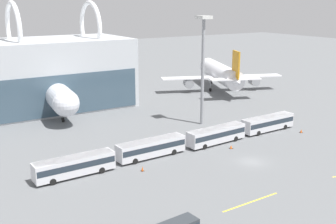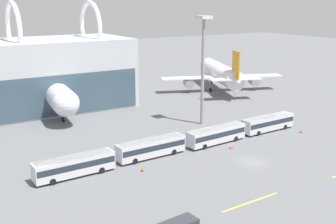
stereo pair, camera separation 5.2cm
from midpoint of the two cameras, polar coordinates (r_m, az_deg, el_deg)
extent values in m
plane|color=slate|center=(72.77, 11.25, -6.62)|extent=(440.00, 440.00, 0.00)
torus|color=white|center=(106.34, -20.21, 10.49)|extent=(1.10, 13.12, 13.12)
torus|color=white|center=(112.01, -10.48, 11.32)|extent=(1.10, 13.12, 13.12)
cylinder|color=silver|center=(105.04, -15.29, 2.77)|extent=(9.08, 29.17, 5.71)
sphere|color=silver|center=(91.27, -13.63, 1.11)|extent=(5.59, 5.59, 5.59)
cone|color=silver|center=(118.95, -16.58, 4.04)|extent=(6.13, 6.90, 5.42)
cube|color=silver|center=(106.93, -15.43, 2.42)|extent=(35.92, 7.57, 0.35)
cylinder|color=gray|center=(109.32, -10.22, 2.27)|extent=(2.55, 3.56, 2.17)
cylinder|color=gray|center=(106.03, -20.70, 1.15)|extent=(2.55, 3.56, 2.17)
cube|color=red|center=(117.52, -16.69, 6.26)|extent=(1.04, 5.46, 7.78)
cube|color=silver|center=(118.17, -16.54, 4.26)|extent=(15.12, 4.94, 0.28)
cylinder|color=gray|center=(96.40, -14.13, 0.18)|extent=(0.36, 0.36, 4.15)
cylinder|color=black|center=(96.93, -14.05, -1.01)|extent=(0.58, 1.15, 1.10)
cylinder|color=gray|center=(107.96, -13.44, 1.77)|extent=(0.36, 0.36, 4.15)
cylinder|color=black|center=(108.43, -13.37, 0.70)|extent=(0.58, 1.15, 1.10)
cylinder|color=gray|center=(106.74, -17.33, 1.35)|extent=(0.36, 0.36, 4.15)
cylinder|color=black|center=(107.21, -17.24, 0.27)|extent=(0.58, 1.15, 1.10)
cylinder|color=white|center=(128.31, 7.09, 5.29)|extent=(15.70, 28.51, 5.37)
sphere|color=white|center=(141.84, 5.38, 6.24)|extent=(5.27, 5.27, 5.27)
cone|color=white|center=(114.97, 9.19, 4.10)|extent=(7.09, 7.73, 5.11)
cube|color=white|center=(126.83, 7.31, 4.74)|extent=(35.17, 17.06, 0.35)
cylinder|color=gray|center=(124.45, 2.79, 3.90)|extent=(3.78, 4.15, 2.71)
cylinder|color=gray|center=(130.53, 11.57, 4.13)|extent=(3.78, 4.15, 2.71)
cube|color=orange|center=(114.89, 9.17, 6.36)|extent=(2.29, 4.90, 7.32)
cube|color=white|center=(115.52, 9.09, 4.43)|extent=(14.16, 8.21, 0.28)
cylinder|color=gray|center=(137.79, 5.88, 4.87)|extent=(0.36, 0.36, 4.16)
cylinder|color=black|center=(138.16, 5.85, 4.02)|extent=(0.83, 1.19, 1.10)
cylinder|color=gray|center=(126.13, 5.77, 3.95)|extent=(0.36, 0.36, 4.16)
cylinder|color=black|center=(126.54, 5.74, 3.03)|extent=(0.83, 1.19, 1.10)
cylinder|color=gray|center=(128.22, 8.78, 4.03)|extent=(0.36, 0.36, 4.16)
cylinder|color=black|center=(128.62, 8.74, 3.12)|extent=(0.83, 1.19, 1.10)
cube|color=silver|center=(66.71, -12.56, -7.10)|extent=(12.73, 2.97, 2.76)
cube|color=#232D38|center=(66.61, -12.58, -6.88)|extent=(12.48, 3.00, 0.96)
cube|color=silver|center=(66.23, -12.63, -6.04)|extent=(12.35, 2.88, 0.12)
cylinder|color=black|center=(69.59, -9.85, -7.13)|extent=(1.01, 0.32, 1.00)
cylinder|color=black|center=(67.49, -8.99, -7.80)|extent=(1.01, 0.32, 1.00)
cylinder|color=black|center=(67.11, -16.04, -8.35)|extent=(1.01, 0.32, 1.00)
cylinder|color=black|center=(64.94, -15.36, -9.10)|extent=(1.01, 0.32, 1.00)
cube|color=silver|center=(72.87, -2.32, -4.83)|extent=(12.74, 3.02, 2.76)
cube|color=#232D38|center=(72.78, -2.32, -4.63)|extent=(12.49, 3.04, 0.96)
cube|color=silver|center=(72.44, -2.33, -3.85)|extent=(12.36, 2.93, 0.12)
cylinder|color=black|center=(76.26, -0.28, -4.91)|extent=(1.01, 0.33, 1.00)
cylinder|color=black|center=(74.35, 0.78, -5.44)|extent=(1.01, 0.33, 1.00)
cylinder|color=black|center=(72.48, -5.48, -6.06)|extent=(1.01, 0.33, 1.00)
cylinder|color=black|center=(70.46, -4.52, -6.66)|extent=(1.01, 0.33, 1.00)
cube|color=silver|center=(80.21, 6.54, -3.06)|extent=(12.80, 3.41, 2.76)
cube|color=#232D38|center=(80.13, 6.54, -2.87)|extent=(12.55, 3.43, 0.96)
cube|color=silver|center=(79.82, 6.56, -2.16)|extent=(12.42, 3.31, 0.12)
cylinder|color=black|center=(84.01, 7.94, -3.17)|extent=(1.02, 0.36, 1.00)
cylinder|color=black|center=(82.35, 9.12, -3.59)|extent=(1.02, 0.36, 1.00)
cylinder|color=black|center=(79.04, 3.79, -4.23)|extent=(1.02, 0.36, 1.00)
cylinder|color=black|center=(77.26, 4.95, -4.70)|extent=(1.02, 0.36, 1.00)
cube|color=silver|center=(89.74, 13.36, -1.43)|extent=(12.73, 2.97, 2.76)
cube|color=#232D38|center=(89.66, 13.37, -1.26)|extent=(12.48, 2.99, 0.96)
cube|color=silver|center=(89.39, 13.41, -0.62)|extent=(12.35, 2.88, 0.12)
cylinder|color=black|center=(93.68, 14.42, -1.61)|extent=(1.01, 0.32, 1.00)
cylinder|color=black|center=(92.14, 15.55, -1.97)|extent=(1.01, 0.32, 1.00)
cylinder|color=black|center=(88.18, 10.98, -2.44)|extent=(1.01, 0.32, 1.00)
cylinder|color=black|center=(86.54, 12.12, -2.83)|extent=(1.01, 0.32, 1.00)
cylinder|color=gray|center=(90.54, 4.70, 5.30)|extent=(0.69, 0.69, 22.70)
cube|color=silver|center=(89.37, 4.86, 12.67)|extent=(2.68, 2.68, 0.67)
cube|color=yellow|center=(59.02, 11.14, -11.88)|extent=(9.98, 0.49, 0.01)
cube|color=black|center=(67.80, -3.50, -7.97)|extent=(0.50, 0.50, 0.02)
cone|color=#EA5914|center=(67.64, -3.50, -7.65)|extent=(0.37, 0.37, 0.79)
cube|color=black|center=(90.95, 17.56, -2.66)|extent=(0.61, 0.61, 0.02)
cone|color=#EA5914|center=(90.85, 17.58, -2.45)|extent=(0.45, 0.45, 0.67)
cube|color=black|center=(78.42, 8.52, -4.89)|extent=(0.64, 0.64, 0.02)
cone|color=#EA5914|center=(78.33, 8.52, -4.69)|extent=(0.48, 0.48, 0.57)
camera|label=1|loc=(0.03, -90.02, 0.00)|focal=45.00mm
camera|label=2|loc=(0.03, 89.98, 0.00)|focal=45.00mm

